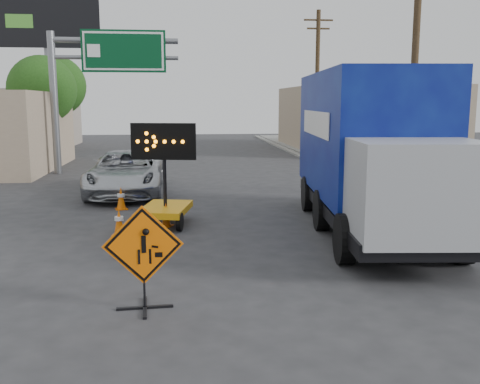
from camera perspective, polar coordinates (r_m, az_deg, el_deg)
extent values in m
plane|color=#2D2D30|center=(9.64, -3.24, -11.66)|extent=(100.00, 100.00, 0.00)
cube|color=gray|center=(25.40, 11.28, 1.64)|extent=(0.40, 60.00, 0.12)
cube|color=gray|center=(26.19, 16.09, 1.71)|extent=(4.00, 60.00, 0.15)
cube|color=tan|center=(41.25, 12.83, 7.69)|extent=(10.00, 14.00, 4.60)
cylinder|color=slate|center=(27.64, -19.19, 8.87)|extent=(0.36, 0.36, 6.80)
cylinder|color=slate|center=(27.30, -13.17, 15.46)|extent=(6.00, 0.28, 0.28)
cylinder|color=slate|center=(27.23, -13.11, 13.79)|extent=(6.00, 0.20, 0.20)
cube|color=#043B1C|center=(27.09, -12.30, 14.47)|extent=(4.00, 0.10, 2.00)
cube|color=silver|center=(27.02, -12.31, 14.49)|extent=(3.80, 0.01, 1.80)
cylinder|color=slate|center=(35.90, -19.62, 10.65)|extent=(0.44, 0.44, 9.00)
cube|color=silver|center=(36.02, -19.71, 16.72)|extent=(6.00, 0.25, 3.00)
cube|color=black|center=(35.87, -19.77, 16.75)|extent=(6.10, 0.04, 3.10)
cylinder|color=#46331E|center=(20.80, 18.08, 11.90)|extent=(0.26, 0.26, 9.00)
cylinder|color=#46331E|center=(34.06, 8.21, 11.19)|extent=(0.26, 0.26, 9.00)
cube|color=#46331E|center=(34.39, 8.37, 17.69)|extent=(1.80, 0.10, 0.10)
cube|color=#46331E|center=(34.33, 8.35, 16.87)|extent=(1.40, 0.10, 0.10)
cylinder|color=#46331E|center=(31.93, -20.08, 5.66)|extent=(0.28, 0.28, 3.25)
sphere|color=#1F4914|center=(31.89, -20.35, 10.23)|extent=(3.71, 3.71, 3.71)
cylinder|color=#46331E|center=(39.94, -18.81, 6.64)|extent=(0.28, 0.28, 3.58)
sphere|color=#1F4914|center=(39.92, -19.03, 10.68)|extent=(4.10, 4.10, 4.10)
cube|color=black|center=(9.49, -10.10, -12.03)|extent=(0.96, 0.12, 0.04)
cube|color=black|center=(9.49, -10.10, -12.03)|extent=(0.12, 0.96, 0.04)
cylinder|color=black|center=(9.36, -10.17, -10.02)|extent=(0.04, 0.04, 0.75)
cube|color=#E96104|center=(9.14, -10.31, -5.60)|extent=(1.36, 0.10, 1.36)
cube|color=black|center=(9.14, -10.31, -5.60)|extent=(1.27, 0.08, 1.27)
cube|color=#F3A30D|center=(15.46, -7.96, -1.82)|extent=(1.62, 2.25, 0.18)
cylinder|color=black|center=(15.27, -8.06, 2.51)|extent=(0.10, 0.10, 2.25)
cube|color=black|center=(15.20, -8.13, 5.38)|extent=(1.82, 0.48, 1.02)
imported|color=#B8BBC0|center=(20.90, -12.11, 2.03)|extent=(2.79, 5.93, 1.64)
cube|color=black|center=(14.87, 13.73, -1.63)|extent=(3.55, 9.15, 0.33)
cube|color=#080C62|center=(15.47, 12.88, 6.13)|extent=(3.46, 7.16, 3.35)
cube|color=#9EA0A5|center=(11.46, 20.02, 0.16)|extent=(2.75, 2.25, 2.01)
cube|color=#E96104|center=(13.81, -11.33, -5.19)|extent=(0.47, 0.47, 0.03)
cone|color=#E96104|center=(13.72, -11.38, -3.71)|extent=(0.29, 0.29, 0.70)
cylinder|color=silver|center=(13.70, -11.39, -3.37)|extent=(0.24, 0.24, 0.10)
cube|color=#E96104|center=(14.55, -12.72, -4.47)|extent=(0.42, 0.42, 0.03)
cone|color=#E96104|center=(14.47, -12.77, -3.09)|extent=(0.28, 0.28, 0.69)
cylinder|color=silver|center=(14.45, -12.78, -2.77)|extent=(0.23, 0.23, 0.10)
cube|color=#E96104|center=(15.39, -7.87, -3.56)|extent=(0.45, 0.45, 0.03)
cone|color=#E96104|center=(15.32, -7.90, -2.34)|extent=(0.26, 0.26, 0.64)
cylinder|color=silver|center=(15.31, -7.90, -2.07)|extent=(0.22, 0.22, 0.09)
cube|color=#E96104|center=(18.02, -12.53, -1.77)|extent=(0.46, 0.46, 0.03)
cone|color=#E96104|center=(17.95, -12.58, -0.60)|extent=(0.29, 0.29, 0.71)
cylinder|color=silver|center=(17.94, -12.59, -0.34)|extent=(0.24, 0.24, 0.10)
cube|color=#E96104|center=(20.09, -12.31, -0.60)|extent=(0.44, 0.44, 0.03)
cone|color=#E96104|center=(20.03, -12.35, 0.42)|extent=(0.28, 0.28, 0.69)
cylinder|color=silver|center=(20.02, -12.36, 0.64)|extent=(0.23, 0.23, 0.10)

